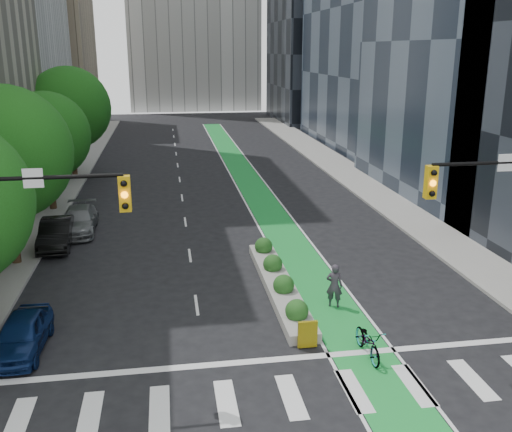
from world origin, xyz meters
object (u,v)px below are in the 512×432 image
object	(u,v)px
parked_car_left_near	(22,334)
parked_car_left_far	(79,220)
parked_car_left_mid	(56,233)
median_planter	(279,282)
cyclist	(334,286)
bicycle	(368,341)

from	to	relation	value
parked_car_left_near	parked_car_left_far	world-z (taller)	parked_car_left_far
parked_car_left_near	parked_car_left_mid	world-z (taller)	parked_car_left_mid
parked_car_left_mid	parked_car_left_far	bearing A→B (deg)	68.67
parked_car_left_near	median_planter	bearing A→B (deg)	23.18
parked_car_left_mid	parked_car_left_far	xyz separation A→B (m)	(0.83, 2.43, -0.04)
parked_car_left_far	cyclist	bearing A→B (deg)	-46.99
parked_car_left_far	parked_car_left_near	bearing A→B (deg)	-91.74
parked_car_left_near	parked_car_left_mid	distance (m)	11.39
parked_car_left_near	parked_car_left_far	xyz separation A→B (m)	(0.07, 13.80, 0.04)
bicycle	parked_car_left_near	xyz separation A→B (m)	(-11.88, 2.23, 0.10)
parked_car_left_mid	parked_car_left_far	distance (m)	2.57
parked_car_left_mid	parked_car_left_far	size ratio (longest dim) A/B	0.93
bicycle	parked_car_left_mid	distance (m)	18.56
parked_car_left_mid	median_planter	bearing A→B (deg)	-37.64
median_planter	bicycle	distance (m)	6.39
parked_car_left_mid	parked_car_left_far	world-z (taller)	parked_car_left_mid
parked_car_left_far	bicycle	bearing A→B (deg)	-55.08
bicycle	parked_car_left_near	size ratio (longest dim) A/B	0.55
cyclist	parked_car_left_near	distance (m)	11.99
median_planter	bicycle	bearing A→B (deg)	-72.38
bicycle	parked_car_left_far	bearing A→B (deg)	124.86
bicycle	cyclist	xyz separation A→B (m)	(-0.03, 4.02, 0.37)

